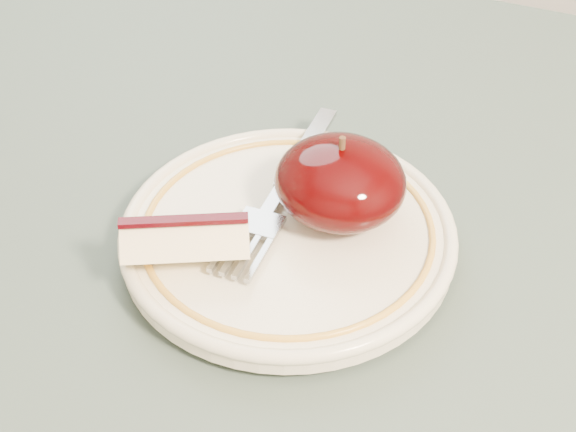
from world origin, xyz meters
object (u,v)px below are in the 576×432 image
at_px(plate, 288,233).
at_px(fork, 281,189).
at_px(table, 301,415).
at_px(apple_half, 340,182).

distance_m(plate, fork, 0.03).
bearing_deg(table, plate, 120.87).
bearing_deg(apple_half, table, -83.23).
height_order(plate, fork, fork).
bearing_deg(apple_half, plate, -132.39).
bearing_deg(fork, table, -151.55).
bearing_deg(fork, apple_half, -95.25).
xyz_separation_m(plate, fork, (-0.02, 0.03, 0.01)).
bearing_deg(plate, apple_half, 47.61).
relative_size(apple_half, fork, 0.45).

